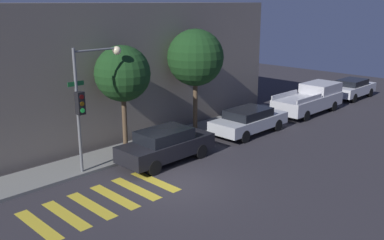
# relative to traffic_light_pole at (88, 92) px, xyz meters

# --- Properties ---
(ground_plane) EXTENTS (60.00, 60.00, 0.00)m
(ground_plane) POSITION_rel_traffic_light_pole_xyz_m (1.52, -3.37, -3.42)
(ground_plane) COLOR #2D2B30
(sidewalk) EXTENTS (26.00, 2.07, 0.14)m
(sidewalk) POSITION_rel_traffic_light_pole_xyz_m (1.52, 0.87, -3.35)
(sidewalk) COLOR slate
(sidewalk) RESTS_ON ground
(building_row) EXTENTS (26.00, 6.00, 6.80)m
(building_row) POSITION_rel_traffic_light_pole_xyz_m (1.52, 5.30, -0.02)
(building_row) COLOR slate
(building_row) RESTS_ON ground
(crosswalk) EXTENTS (5.32, 2.60, 0.00)m
(crosswalk) POSITION_rel_traffic_light_pole_xyz_m (-1.27, -2.57, -3.42)
(crosswalk) COLOR gold
(crosswalk) RESTS_ON ground
(traffic_light_pole) EXTENTS (2.52, 0.56, 5.16)m
(traffic_light_pole) POSITION_rel_traffic_light_pole_xyz_m (0.00, 0.00, 0.00)
(traffic_light_pole) COLOR slate
(traffic_light_pole) RESTS_ON ground
(sedan_near_corner) EXTENTS (4.47, 1.77, 1.51)m
(sedan_near_corner) POSITION_rel_traffic_light_pole_xyz_m (2.92, -1.27, -2.63)
(sedan_near_corner) COLOR black
(sedan_near_corner) RESTS_ON ground
(sedan_middle) EXTENTS (4.67, 1.87, 1.37)m
(sedan_middle) POSITION_rel_traffic_light_pole_xyz_m (8.89, -1.27, -2.68)
(sedan_middle) COLOR #B7BABF
(sedan_middle) RESTS_ON ground
(pickup_truck) EXTENTS (5.52, 2.00, 1.76)m
(pickup_truck) POSITION_rel_traffic_light_pole_xyz_m (15.31, -1.27, -2.53)
(pickup_truck) COLOR #BCBCC1
(pickup_truck) RESTS_ON ground
(sedan_far_end) EXTENTS (4.33, 1.77, 1.40)m
(sedan_far_end) POSITION_rel_traffic_light_pole_xyz_m (21.25, -1.27, -2.67)
(sedan_far_end) COLOR silver
(sedan_far_end) RESTS_ON ground
(tree_near_corner) EXTENTS (2.55, 2.55, 5.01)m
(tree_near_corner) POSITION_rel_traffic_light_pole_xyz_m (2.46, 1.07, 0.29)
(tree_near_corner) COLOR brown
(tree_near_corner) RESTS_ON ground
(tree_midblock) EXTENTS (2.99, 2.99, 5.53)m
(tree_midblock) POSITION_rel_traffic_light_pole_xyz_m (7.17, 1.07, 0.60)
(tree_midblock) COLOR brown
(tree_midblock) RESTS_ON ground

